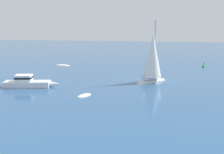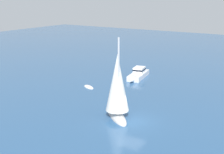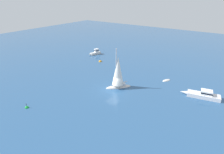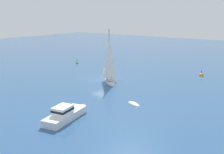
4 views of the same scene
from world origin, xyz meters
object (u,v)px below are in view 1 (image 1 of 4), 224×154
(dinghy, at_px, (63,66))
(dinghy_1, at_px, (84,96))
(powerboat, at_px, (28,82))
(yacht, at_px, (152,60))
(channel_buoy, at_px, (203,67))

(dinghy, relative_size, dinghy_1, 1.29)
(dinghy_1, bearing_deg, powerboat, 94.28)
(dinghy, height_order, dinghy_1, dinghy_1)
(powerboat, xyz_separation_m, yacht, (-15.74, -6.02, 2.53))
(dinghy, bearing_deg, yacht, 151.20)
(yacht, distance_m, channel_buoy, 18.40)
(powerboat, bearing_deg, dinghy, 84.47)
(dinghy_1, relative_size, channel_buoy, 2.01)
(dinghy, bearing_deg, powerboat, 102.72)
(yacht, relative_size, dinghy_1, 3.77)
(powerboat, bearing_deg, dinghy_1, -32.86)
(dinghy, relative_size, yacht, 0.34)
(powerboat, bearing_deg, yacht, 9.59)
(powerboat, distance_m, yacht, 17.04)
(channel_buoy, bearing_deg, powerboat, 41.68)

